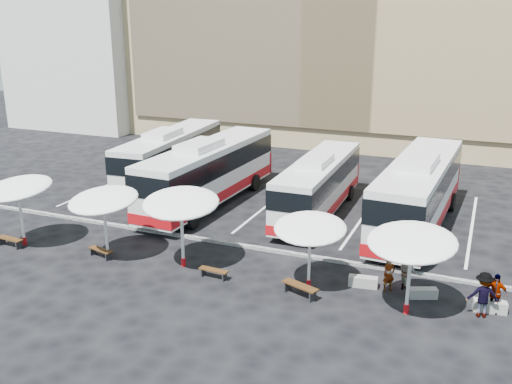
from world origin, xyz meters
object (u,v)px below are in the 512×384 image
at_px(bus_3, 419,190).
at_px(wood_bench_2, 214,271).
at_px(sunshade_2, 181,203).
at_px(wood_bench_1, 101,251).
at_px(passenger_3, 483,295).
at_px(sunshade_4, 412,242).
at_px(wood_bench_3, 300,287).
at_px(sunshade_1, 103,200).
at_px(wood_bench_0, 10,240).
at_px(conc_bench_2, 490,306).
at_px(conc_bench_1, 423,293).
at_px(bus_1, 209,171).
at_px(sunshade_0, 18,188).
at_px(conc_bench_0, 363,282).
at_px(bus_0, 171,155).
at_px(sunshade_3, 310,228).
at_px(passenger_0, 389,274).
at_px(passenger_1, 408,271).
at_px(passenger_2, 495,293).
at_px(bus_2, 319,183).

distance_m(bus_3, wood_bench_2, 12.77).
bearing_deg(sunshade_2, wood_bench_1, -171.04).
relative_size(bus_3, passenger_3, 7.23).
height_order(sunshade_4, wood_bench_3, sunshade_4).
distance_m(bus_3, sunshade_1, 16.73).
bearing_deg(passenger_3, wood_bench_0, -8.03).
distance_m(wood_bench_3, conc_bench_2, 7.60).
height_order(sunshade_4, conc_bench_1, sunshade_4).
distance_m(bus_1, sunshade_0, 11.38).
bearing_deg(sunshade_4, sunshade_2, 176.99).
distance_m(conc_bench_0, passenger_3, 4.94).
height_order(sunshade_1, wood_bench_0, sunshade_1).
bearing_deg(wood_bench_3, sunshade_0, -179.78).
distance_m(sunshade_4, passenger_3, 3.57).
relative_size(bus_3, conc_bench_1, 11.77).
distance_m(bus_0, conc_bench_0, 19.67).
bearing_deg(sunshade_1, sunshade_3, 3.86).
xyz_separation_m(bus_3, wood_bench_3, (-3.40, -10.29, -1.78)).
height_order(bus_1, sunshade_3, bus_1).
bearing_deg(conc_bench_1, wood_bench_3, -159.38).
bearing_deg(passenger_0, bus_1, 108.30).
relative_size(sunshade_4, conc_bench_1, 3.42).
distance_m(sunshade_2, wood_bench_1, 5.11).
xyz_separation_m(wood_bench_1, passenger_1, (14.34, 2.22, 0.53)).
bearing_deg(conc_bench_0, conc_bench_2, -2.84).
xyz_separation_m(sunshade_1, conc_bench_2, (17.36, 1.40, -2.71)).
distance_m(sunshade_0, wood_bench_2, 11.15).
distance_m(bus_1, passenger_2, 18.63).
distance_m(bus_2, wood_bench_1, 13.14).
relative_size(bus_1, bus_3, 0.98).
relative_size(wood_bench_1, conc_bench_0, 1.18).
distance_m(sunshade_2, conc_bench_1, 11.29).
xyz_separation_m(bus_1, sunshade_4, (13.55, -9.50, 0.91)).
bearing_deg(sunshade_4, bus_2, 123.15).
distance_m(sunshade_0, conc_bench_0, 17.54).
distance_m(bus_2, sunshade_3, 9.91).
distance_m(sunshade_1, wood_bench_1, 2.63).
height_order(sunshade_2, passenger_3, sunshade_2).
relative_size(bus_3, sunshade_0, 3.21).
relative_size(bus_2, sunshade_3, 3.25).
xyz_separation_m(sunshade_3, passenger_3, (7.01, 0.20, -1.81)).
height_order(bus_0, passenger_0, bus_0).
xyz_separation_m(bus_0, wood_bench_3, (13.88, -12.97, -1.60)).
xyz_separation_m(bus_1, bus_3, (12.60, 0.57, 0.04)).
height_order(wood_bench_3, passenger_0, passenger_0).
height_order(conc_bench_0, passenger_3, passenger_3).
bearing_deg(sunshade_0, wood_bench_1, 1.89).
distance_m(conc_bench_1, passenger_3, 2.49).
relative_size(sunshade_4, passenger_0, 2.57).
relative_size(wood_bench_1, passenger_3, 0.79).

